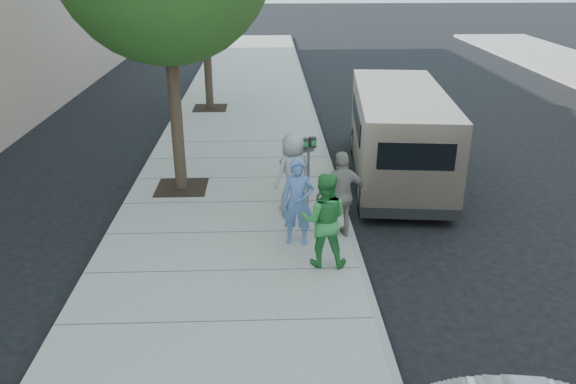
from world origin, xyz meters
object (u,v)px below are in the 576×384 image
object	(u,v)px
van	(398,133)
parking_meter	(308,157)
person_striped_polo	(342,195)
person_gray_shirt	(293,172)
person_officer	(298,202)
person_green_shirt	(324,220)

from	to	relation	value
van	parking_meter	bearing A→B (deg)	-135.52
van	person_striped_polo	bearing A→B (deg)	-112.31
parking_meter	van	distance (m)	3.05
parking_meter	person_striped_polo	size ratio (longest dim) A/B	0.89
person_gray_shirt	parking_meter	bearing A→B (deg)	-177.44
person_officer	person_green_shirt	xyz separation A→B (m)	(0.42, -0.82, 0.02)
person_officer	person_striped_polo	distance (m)	0.91
van	person_green_shirt	size ratio (longest dim) A/B	3.61
parking_meter	person_gray_shirt	world-z (taller)	person_gray_shirt
person_gray_shirt	person_officer	bearing A→B (deg)	55.75
person_striped_polo	van	bearing A→B (deg)	-129.54
parking_meter	person_green_shirt	size ratio (longest dim) A/B	0.90
van	person_striped_polo	size ratio (longest dim) A/B	3.59
parking_meter	van	size ratio (longest dim) A/B	0.25
parking_meter	person_officer	distance (m)	1.84
person_green_shirt	person_striped_polo	xyz separation A→B (m)	(0.45, 1.09, 0.00)
van	person_officer	size ratio (longest dim) A/B	3.68
parking_meter	person_green_shirt	xyz separation A→B (m)	(0.09, -2.61, -0.26)
person_green_shirt	person_striped_polo	bearing A→B (deg)	-105.84
parking_meter	person_striped_polo	distance (m)	1.64
person_officer	person_striped_polo	world-z (taller)	person_striped_polo
parking_meter	person_green_shirt	bearing A→B (deg)	-110.23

